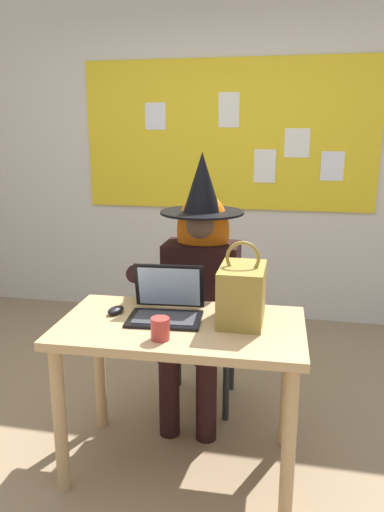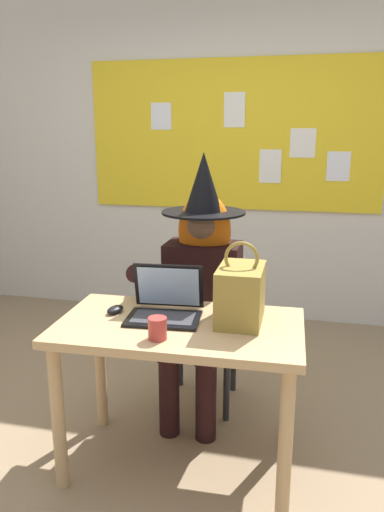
# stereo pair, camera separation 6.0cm
# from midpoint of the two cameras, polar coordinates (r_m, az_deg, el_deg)

# --- Properties ---
(ground_plane) EXTENTS (24.00, 24.00, 0.00)m
(ground_plane) POSITION_cam_midpoint_polar(r_m,az_deg,el_deg) (2.68, -2.15, -22.21)
(ground_plane) COLOR #937A5B
(wall_back_bulletin) EXTENTS (5.71, 2.30, 2.84)m
(wall_back_bulletin) POSITION_cam_midpoint_polar(r_m,az_deg,el_deg) (4.19, 5.19, 12.15)
(wall_back_bulletin) COLOR silver
(wall_back_bulletin) RESTS_ON ground
(desk_main) EXTENTS (1.13, 0.66, 0.74)m
(desk_main) POSITION_cam_midpoint_polar(r_m,az_deg,el_deg) (2.31, -0.73, -10.52)
(desk_main) COLOR tan
(desk_main) RESTS_ON ground
(chair_at_desk) EXTENTS (0.43, 0.43, 0.91)m
(chair_at_desk) POSITION_cam_midpoint_polar(r_m,az_deg,el_deg) (2.96, 2.04, -7.08)
(chair_at_desk) COLOR #4C1E19
(chair_at_desk) RESTS_ON ground
(person_costumed) EXTENTS (0.59, 0.70, 1.48)m
(person_costumed) POSITION_cam_midpoint_polar(r_m,az_deg,el_deg) (2.75, 1.65, -2.27)
(person_costumed) COLOR black
(person_costumed) RESTS_ON ground
(laptop) EXTENTS (0.36, 0.30, 0.24)m
(laptop) POSITION_cam_midpoint_polar(r_m,az_deg,el_deg) (2.33, -2.36, -5.77)
(laptop) COLOR black
(laptop) RESTS_ON desk_main
(computer_mouse) EXTENTS (0.09, 0.12, 0.03)m
(computer_mouse) POSITION_cam_midpoint_polar(r_m,az_deg,el_deg) (2.40, -8.18, -6.15)
(computer_mouse) COLOR black
(computer_mouse) RESTS_ON desk_main
(handbag) EXTENTS (0.20, 0.30, 0.38)m
(handbag) POSITION_cam_midpoint_polar(r_m,az_deg,el_deg) (2.25, 6.41, -4.36)
(handbag) COLOR olive
(handbag) RESTS_ON desk_main
(coffee_mug) EXTENTS (0.08, 0.08, 0.09)m
(coffee_mug) POSITION_cam_midpoint_polar(r_m,az_deg,el_deg) (2.09, -3.19, -8.37)
(coffee_mug) COLOR #B23833
(coffee_mug) RESTS_ON desk_main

